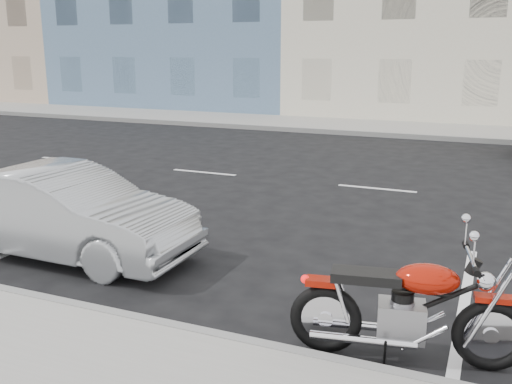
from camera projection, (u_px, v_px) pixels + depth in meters
ground at (481, 198)px, 10.93m from camera, size 120.00×120.00×0.00m
sidewalk_far at (342, 126)px, 20.56m from camera, size 80.00×3.40×0.15m
curb_far at (329, 132)px, 19.05m from camera, size 80.00×0.12×0.16m
motorcycle at (496, 320)px, 4.99m from camera, size 2.12×0.77×1.07m
sedan_silver at (64, 212)px, 7.78m from camera, size 3.77×1.34×1.24m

